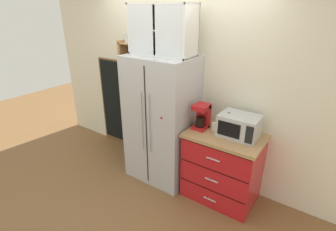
# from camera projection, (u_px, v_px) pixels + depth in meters

# --- Properties ---
(ground_plane) EXTENTS (10.51, 10.51, 0.00)m
(ground_plane) POSITION_uv_depth(u_px,v_px,m) (162.00, 173.00, 3.80)
(ground_plane) COLOR brown
(wall_back_cream) EXTENTS (4.83, 0.10, 2.55)m
(wall_back_cream) POSITION_uv_depth(u_px,v_px,m) (178.00, 84.00, 3.60)
(wall_back_cream) COLOR silver
(wall_back_cream) RESTS_ON ground
(refrigerator) EXTENTS (0.86, 0.68, 1.73)m
(refrigerator) POSITION_uv_depth(u_px,v_px,m) (162.00, 120.00, 3.47)
(refrigerator) COLOR #B7BABF
(refrigerator) RESTS_ON ground
(pantry_shelf_column) EXTENTS (0.44, 0.25, 1.91)m
(pantry_shelf_column) POSITION_uv_depth(u_px,v_px,m) (138.00, 98.00, 4.00)
(pantry_shelf_column) COLOR brown
(pantry_shelf_column) RESTS_ON ground
(counter_cabinet) EXTENTS (0.89, 0.62, 0.89)m
(counter_cabinet) POSITION_uv_depth(u_px,v_px,m) (222.00, 166.00, 3.19)
(counter_cabinet) COLOR red
(counter_cabinet) RESTS_ON ground
(microwave) EXTENTS (0.44, 0.33, 0.26)m
(microwave) POSITION_uv_depth(u_px,v_px,m) (239.00, 126.00, 2.93)
(microwave) COLOR #B7BABF
(microwave) RESTS_ON counter_cabinet
(coffee_maker) EXTENTS (0.17, 0.20, 0.31)m
(coffee_maker) POSITION_uv_depth(u_px,v_px,m) (202.00, 116.00, 3.13)
(coffee_maker) COLOR red
(coffee_maker) RESTS_ON counter_cabinet
(mug_cream) EXTENTS (0.11, 0.07, 0.10)m
(mug_cream) POSITION_uv_depth(u_px,v_px,m) (215.00, 127.00, 3.10)
(mug_cream) COLOR silver
(mug_cream) RESTS_ON counter_cabinet
(mug_red) EXTENTS (0.12, 0.08, 0.08)m
(mug_red) POSITION_uv_depth(u_px,v_px,m) (227.00, 130.00, 3.02)
(mug_red) COLOR red
(mug_red) RESTS_ON counter_cabinet
(bottle_cobalt) EXTENTS (0.07, 0.07, 0.26)m
(bottle_cobalt) POSITION_uv_depth(u_px,v_px,m) (227.00, 125.00, 2.98)
(bottle_cobalt) COLOR navy
(bottle_cobalt) RESTS_ON counter_cabinet
(bottle_amber) EXTENTS (0.06, 0.06, 0.26)m
(bottle_amber) POSITION_uv_depth(u_px,v_px,m) (228.00, 124.00, 3.00)
(bottle_amber) COLOR brown
(bottle_amber) RESTS_ON counter_cabinet
(upper_cabinet) EXTENTS (0.82, 0.32, 0.59)m
(upper_cabinet) POSITION_uv_depth(u_px,v_px,m) (163.00, 30.00, 3.05)
(upper_cabinet) COLOR silver
(upper_cabinet) RESTS_ON refrigerator
(chalkboard_menu) EXTENTS (0.60, 0.04, 1.49)m
(chalkboard_menu) POSITION_uv_depth(u_px,v_px,m) (115.00, 103.00, 4.39)
(chalkboard_menu) COLOR brown
(chalkboard_menu) RESTS_ON ground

